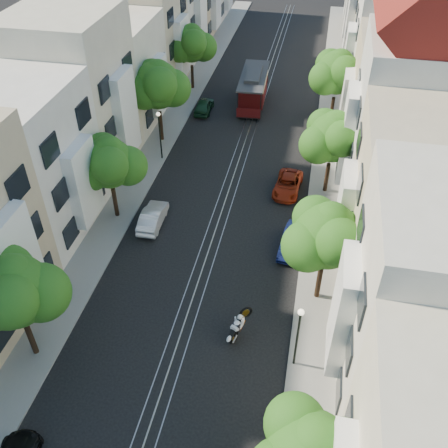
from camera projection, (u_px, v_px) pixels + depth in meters
The scene contains 24 objects.
ground at pixel (248, 132), 45.21m from camera, with size 200.00×200.00×0.00m, color black.
sidewalk_east at pixel (329, 139), 44.06m from camera, with size 2.50×80.00×0.12m, color gray.
sidewalk_west at pixel (171, 124), 46.28m from camera, with size 2.50×80.00×0.12m, color gray.
rail_left at pixel (242, 131), 45.28m from camera, with size 0.06×80.00×0.02m, color gray.
rail_slot at pixel (248, 132), 45.20m from camera, with size 0.06×80.00×0.02m, color gray.
rail_right at pixel (254, 132), 45.12m from camera, with size 0.06×80.00×0.02m, color gray.
lane_line at pixel (248, 132), 45.21m from camera, with size 0.08×80.00×0.01m, color tan.
townhouses_east at pixel (396, 89), 40.04m from camera, with size 7.75×72.00×12.00m.
townhouses_west at pixel (116, 68), 43.74m from camera, with size 7.75×72.00×11.76m.
tree_e_b at pixel (328, 237), 26.68m from camera, with size 4.93×4.08×6.68m.
tree_e_c at pixel (334, 139), 35.10m from camera, with size 4.84×3.99×6.52m.
tree_e_d at pixel (338, 74), 43.26m from camera, with size 5.01×4.16×6.85m.
tree_w_a at pixel (14, 293), 23.57m from camera, with size 4.93×4.08×6.68m.
tree_w_b at pixel (109, 164), 32.88m from camera, with size 4.72×3.87×6.27m.
tree_w_c at pixel (158, 86), 40.79m from camera, with size 5.13×4.28×7.09m.
tree_w_d at pixel (192, 45), 49.43m from camera, with size 4.84×3.99×6.52m.
lamp_east at pixel (298, 330), 24.25m from camera, with size 0.32×0.32×4.16m.
lamp_west at pixel (159, 129), 39.82m from camera, with size 0.32×0.32×4.16m.
sportbike_rider at pixel (238, 325), 26.96m from camera, with size 1.10×1.86×1.63m.
cable_car at pixel (253, 87), 48.56m from camera, with size 2.76×7.84×2.97m.
parked_car_e_mid at pixel (293, 241), 32.64m from camera, with size 1.33×3.82×1.26m, color #0C133C.
parked_car_e_far at pixel (288, 185), 37.75m from camera, with size 1.88×4.07×1.13m, color maroon.
parked_car_w_mid at pixel (153, 217), 34.61m from camera, with size 1.33×3.82×1.26m, color silver.
parked_car_w_far at pixel (204, 106), 47.89m from camera, with size 1.48×3.67×1.25m, color #163721.
Camera 1 is at (5.81, -11.90, 22.20)m, focal length 40.00 mm.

